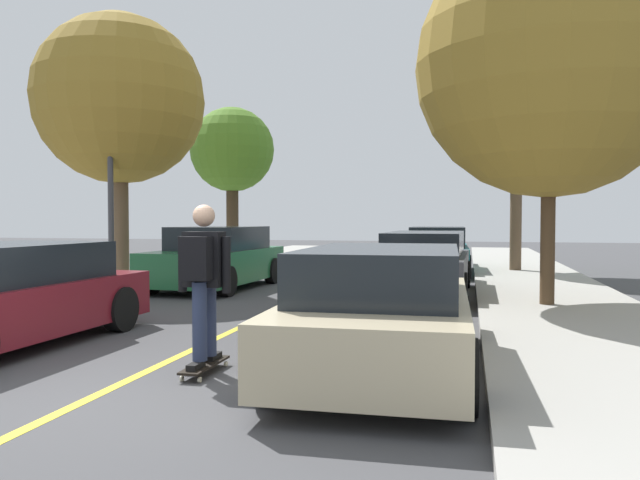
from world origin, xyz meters
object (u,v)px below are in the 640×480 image
(street_tree_left_nearest, at_px, (120,100))
(street_tree_left_near, at_px, (232,151))
(skateboard, at_px, (205,365))
(skateboarder, at_px, (203,274))
(parked_car_right_nearest, at_px, (383,309))
(parked_car_right_far, at_px, (438,251))
(street_tree_right_nearest, at_px, (550,64))
(parked_car_left_near, at_px, (217,258))
(streetlamp, at_px, (110,148))
(parked_car_right_near, at_px, (425,263))
(street_tree_right_near, at_px, (517,93))
(parked_car_left_nearest, at_px, (2,297))

(street_tree_left_nearest, bearing_deg, street_tree_left_near, 90.00)
(street_tree_left_nearest, xyz_separation_m, skateboard, (5.25, -6.93, -4.29))
(street_tree_left_nearest, distance_m, skateboarder, 9.35)
(parked_car_right_nearest, height_order, skateboard, parked_car_right_nearest)
(parked_car_right_nearest, height_order, parked_car_right_far, parked_car_right_far)
(street_tree_right_nearest, bearing_deg, street_tree_left_near, 137.15)
(parked_car_left_near, bearing_deg, streetlamp, -137.99)
(parked_car_right_nearest, relative_size, parked_car_right_near, 0.91)
(parked_car_right_nearest, distance_m, skateboard, 1.96)
(parked_car_right_far, height_order, skateboarder, skateboarder)
(skateboard, height_order, skateboarder, skateboarder)
(street_tree_right_nearest, height_order, street_tree_right_near, street_tree_right_near)
(parked_car_right_nearest, distance_m, street_tree_right_nearest, 6.32)
(parked_car_right_near, relative_size, parked_car_right_far, 0.99)
(street_tree_right_near, xyz_separation_m, skateboarder, (-3.99, -12.65, -4.20))
(street_tree_right_near, bearing_deg, street_tree_left_near, 172.24)
(skateboard, bearing_deg, street_tree_right_nearest, 53.00)
(parked_car_left_near, xyz_separation_m, parked_car_right_near, (4.82, -0.17, -0.02))
(parked_car_right_near, relative_size, street_tree_right_nearest, 0.73)
(street_tree_left_nearest, bearing_deg, street_tree_right_nearest, -10.04)
(parked_car_left_nearest, bearing_deg, street_tree_right_nearest, 33.60)
(streetlamp, bearing_deg, parked_car_left_near, 42.01)
(parked_car_right_nearest, height_order, parked_car_right_near, parked_car_right_near)
(parked_car_right_nearest, bearing_deg, street_tree_left_near, 117.92)
(street_tree_right_near, bearing_deg, street_tree_left_nearest, -148.43)
(parked_car_left_nearest, distance_m, streetlamp, 6.00)
(parked_car_left_near, xyz_separation_m, skateboarder, (3.04, -7.41, 0.35))
(parked_car_left_near, height_order, skateboarder, skateboarder)
(street_tree_left_near, bearing_deg, streetlamp, -86.72)
(parked_car_left_nearest, xyz_separation_m, street_tree_left_nearest, (-2.21, 6.31, 3.74))
(street_tree_left_near, xyz_separation_m, streetlamp, (0.46, -8.08, -0.82))
(parked_car_right_near, height_order, street_tree_left_nearest, street_tree_left_nearest)
(street_tree_left_near, bearing_deg, street_tree_right_nearest, -42.85)
(parked_car_left_near, distance_m, street_tree_left_nearest, 4.33)
(parked_car_right_far, distance_m, streetlamp, 9.81)
(street_tree_left_near, xyz_separation_m, skateboard, (5.25, -13.88, -3.86))
(parked_car_left_nearest, height_order, parked_car_right_far, parked_car_right_far)
(street_tree_left_nearest, bearing_deg, parked_car_right_nearest, -41.99)
(streetlamp, distance_m, skateboarder, 7.83)
(parked_car_right_nearest, xyz_separation_m, streetlamp, (-6.57, 5.19, 2.48))
(parked_car_right_nearest, distance_m, street_tree_right_near, 13.05)
(parked_car_right_nearest, height_order, skateboarder, skateboarder)
(skateboarder, bearing_deg, parked_car_left_nearest, 167.72)
(street_tree_left_near, height_order, street_tree_right_nearest, street_tree_right_nearest)
(parked_car_left_near, distance_m, parked_car_right_far, 7.15)
(street_tree_right_nearest, height_order, streetlamp, street_tree_right_nearest)
(street_tree_right_nearest, relative_size, streetlamp, 1.23)
(street_tree_left_near, bearing_deg, skateboard, -69.26)
(street_tree_left_near, height_order, skateboarder, street_tree_left_near)
(street_tree_left_nearest, relative_size, skateboard, 7.39)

